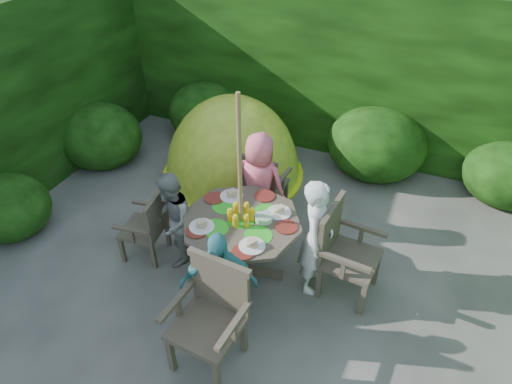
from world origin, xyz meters
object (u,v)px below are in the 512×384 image
at_px(patio_table, 242,229).
at_px(parasol_pole, 241,194).
at_px(garden_chair_right, 344,250).
at_px(garden_chair_left, 148,225).
at_px(child_front, 219,285).
at_px(garden_chair_back, 263,183).
at_px(garden_chair_front, 212,314).
at_px(child_right, 316,237).
at_px(child_left, 172,220).
at_px(child_back, 259,184).
at_px(dome_tent, 233,173).

distance_m(patio_table, parasol_pole, 0.46).
xyz_separation_m(garden_chair_right, garden_chair_left, (-2.17, -0.37, -0.09)).
distance_m(garden_chair_right, child_front, 1.37).
bearing_deg(garden_chair_back, parasol_pole, 104.01).
xyz_separation_m(patio_table, garden_chair_front, (0.19, -1.07, -0.08)).
height_order(patio_table, garden_chair_right, garden_chair_right).
height_order(parasol_pole, garden_chair_back, parasol_pole).
relative_size(child_right, child_front, 1.10).
xyz_separation_m(garden_chair_front, child_right, (0.60, 1.20, 0.13)).
relative_size(garden_chair_front, child_front, 0.84).
bearing_deg(garden_chair_right, child_front, 141.50).
height_order(garden_chair_front, child_left, child_left).
relative_size(garden_chair_back, child_right, 0.64).
relative_size(garden_chair_right, child_back, 0.77).
relative_size(garden_chair_right, dome_tent, 0.43).
bearing_deg(child_right, garden_chair_front, 147.55).
bearing_deg(garden_chair_left, child_back, 127.31).
distance_m(garden_chair_right, garden_chair_back, 1.55).
height_order(parasol_pole, child_right, parasol_pole).
distance_m(child_right, child_back, 1.13).
height_order(child_left, child_front, child_front).
bearing_deg(garden_chair_right, patio_table, 105.64).
xyz_separation_m(garden_chair_back, child_right, (0.98, -0.96, 0.22)).
distance_m(garden_chair_back, child_right, 1.39).
bearing_deg(child_right, garden_chair_right, -82.47).
relative_size(patio_table, child_back, 1.12).
xyz_separation_m(garden_chair_front, child_left, (-0.98, 0.95, 0.03)).
xyz_separation_m(parasol_pole, garden_chair_right, (1.07, 0.19, -0.55)).
bearing_deg(child_back, parasol_pole, 98.17).
distance_m(garden_chair_left, child_right, 1.92).
height_order(patio_table, parasol_pole, parasol_pole).
distance_m(garden_chair_front, child_back, 1.89).
xyz_separation_m(child_left, child_front, (0.92, -0.66, 0.04)).
bearing_deg(patio_table, child_back, 99.37).
distance_m(garden_chair_back, dome_tent, 1.10).
bearing_deg(parasol_pole, garden_chair_right, 10.25).
height_order(garden_chair_back, garden_chair_front, garden_chair_front).
height_order(garden_chair_back, child_front, child_front).
bearing_deg(child_left, patio_table, 72.97).
bearing_deg(child_right, child_back, 48.07).
bearing_deg(patio_table, child_front, -81.26).
relative_size(parasol_pole, garden_chair_right, 2.14).
height_order(parasol_pole, child_back, parasol_pole).
bearing_deg(patio_table, garden_chair_back, 100.20).
height_order(child_back, child_front, child_back).
distance_m(parasol_pole, garden_chair_left, 1.28).
bearing_deg(dome_tent, garden_chair_right, -44.54).
bearing_deg(garden_chair_front, child_front, 108.20).
relative_size(garden_chair_back, garden_chair_front, 0.84).
bearing_deg(child_right, dome_tent, 41.06).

